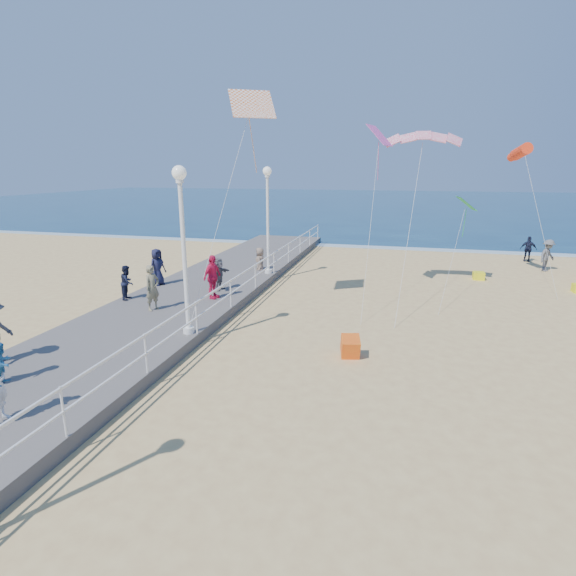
% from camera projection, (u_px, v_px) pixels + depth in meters
% --- Properties ---
extents(ground, '(160.00, 160.00, 0.00)m').
position_uv_depth(ground, '(352.00, 361.00, 13.54)').
color(ground, '#E4C077').
rests_on(ground, ground).
extents(ocean, '(160.00, 90.00, 0.05)m').
position_uv_depth(ocean, '(397.00, 203.00, 74.36)').
color(ocean, '#0D3150').
rests_on(ocean, ground).
extents(surf_line, '(160.00, 1.20, 0.04)m').
position_uv_depth(surf_line, '(384.00, 248.00, 32.72)').
color(surf_line, silver).
rests_on(surf_line, ground).
extents(boardwalk, '(5.00, 44.00, 0.40)m').
position_uv_depth(boardwalk, '(132.00, 333.00, 15.30)').
color(boardwalk, slate).
rests_on(boardwalk, ground).
extents(railing, '(0.05, 42.00, 0.55)m').
position_uv_depth(railing, '(196.00, 309.00, 14.44)').
color(railing, white).
rests_on(railing, boardwalk).
extents(lamp_post_mid, '(0.44, 0.44, 5.32)m').
position_uv_depth(lamp_post_mid, '(183.00, 234.00, 13.89)').
color(lamp_post_mid, white).
rests_on(lamp_post_mid, boardwalk).
extents(lamp_post_far, '(0.44, 0.44, 5.32)m').
position_uv_depth(lamp_post_far, '(268.00, 209.00, 22.31)').
color(lamp_post_far, white).
rests_on(lamp_post_far, boardwalk).
extents(toddler_held, '(0.43, 0.51, 0.92)m').
position_uv_depth(toddler_held, '(3.00, 363.00, 9.34)').
color(toddler_held, teal).
rests_on(toddler_held, boardwalk).
extents(spectator_3, '(0.68, 1.14, 1.82)m').
position_uv_depth(spectator_3, '(212.00, 277.00, 18.43)').
color(spectator_3, '#DC1B4C').
rests_on(spectator_3, boardwalk).
extents(spectator_4, '(0.79, 0.96, 1.69)m').
position_uv_depth(spectator_4, '(157.00, 267.00, 20.62)').
color(spectator_4, '#191B37').
rests_on(spectator_4, boardwalk).
extents(spectator_5, '(0.53, 1.36, 1.44)m').
position_uv_depth(spectator_5, '(219.00, 274.00, 19.77)').
color(spectator_5, '#5D5E62').
rests_on(spectator_5, boardwalk).
extents(spectator_6, '(0.59, 0.73, 1.73)m').
position_uv_depth(spectator_6, '(152.00, 288.00, 16.92)').
color(spectator_6, '#827B5A').
rests_on(spectator_6, boardwalk).
extents(spectator_7, '(0.69, 0.80, 1.41)m').
position_uv_depth(spectator_7, '(127.00, 282.00, 18.40)').
color(spectator_7, '#161B32').
rests_on(spectator_7, boardwalk).
extents(beach_walker_a, '(1.29, 1.30, 1.80)m').
position_uv_depth(beach_walker_a, '(547.00, 256.00, 25.15)').
color(beach_walker_a, '#5C5D61').
rests_on(beach_walker_a, ground).
extents(beach_walker_b, '(0.98, 0.55, 1.58)m').
position_uv_depth(beach_walker_b, '(528.00, 249.00, 27.80)').
color(beach_walker_b, '#191E38').
rests_on(beach_walker_b, ground).
extents(beach_walker_c, '(0.63, 0.85, 1.58)m').
position_uv_depth(beach_walker_c, '(260.00, 262.00, 23.87)').
color(beach_walker_c, '#7D6856').
rests_on(beach_walker_c, ground).
extents(box_kite, '(0.69, 0.81, 0.74)m').
position_uv_depth(box_kite, '(350.00, 348.00, 13.71)').
color(box_kite, red).
rests_on(box_kite, ground).
extents(beach_chair_left, '(0.55, 0.55, 0.40)m').
position_uv_depth(beach_chair_left, '(479.00, 276.00, 23.44)').
color(beach_chair_left, '#FAF51A').
rests_on(beach_chair_left, ground).
extents(kite_parafoil, '(3.33, 0.94, 0.65)m').
position_uv_depth(kite_parafoil, '(423.00, 135.00, 19.37)').
color(kite_parafoil, '#E91B49').
extents(kite_windsock, '(0.95, 2.38, 1.02)m').
position_uv_depth(kite_windsock, '(521.00, 152.00, 21.75)').
color(kite_windsock, '#FF3715').
extents(kite_diamond_pink, '(1.13, 1.38, 0.88)m').
position_uv_depth(kite_diamond_pink, '(380.00, 135.00, 19.02)').
color(kite_diamond_pink, '#E454B2').
extents(kite_diamond_green, '(0.96, 1.14, 0.65)m').
position_uv_depth(kite_diamond_green, '(466.00, 203.00, 21.49)').
color(kite_diamond_green, green).
extents(kite_diamond_redwhite, '(1.91, 1.75, 1.10)m').
position_uv_depth(kite_diamond_redwhite, '(252.00, 104.00, 16.21)').
color(kite_diamond_redwhite, '#DA5D19').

